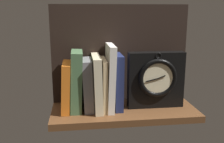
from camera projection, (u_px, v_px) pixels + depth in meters
ground_plane at (124, 112)px, 100.87cm from camera, size 55.23×22.60×2.50cm
back_panel at (120, 54)px, 106.43cm from camera, size 55.23×1.20×39.30cm
book_orange_pandolfini at (66, 87)px, 97.46cm from camera, size 3.96×13.30×18.41cm
book_green_romantic at (76, 81)px, 97.47cm from camera, size 4.99×12.53×22.57cm
book_gray_chess at (88, 85)px, 98.33cm from camera, size 4.24×12.47×19.46cm
book_cream_twain at (97, 83)px, 98.64cm from camera, size 3.37×16.73×20.60cm
book_tan_shortstories at (104, 84)px, 99.11cm from camera, size 1.81×14.84×19.30cm
book_white_catcher at (110, 77)px, 98.79cm from camera, size 3.28×15.62×24.67cm
book_navy_bierce at (118, 81)px, 99.58cm from camera, size 3.06×12.53×20.98cm
framed_clock at (156, 79)px, 100.16cm from camera, size 21.61×5.90×21.80cm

